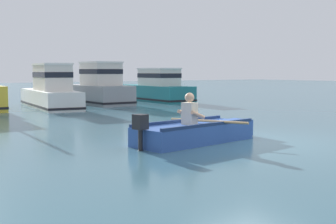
{
  "coord_description": "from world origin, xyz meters",
  "views": [
    {
      "loc": [
        -7.72,
        -7.99,
        1.69
      ],
      "look_at": [
        -0.6,
        2.64,
        0.55
      ],
      "focal_mm": 49.13,
      "sensor_mm": 36.0,
      "label": 1
    }
  ],
  "objects_px": {
    "rowboat_with_person": "(196,132)",
    "moored_boat_teal": "(155,89)",
    "moored_boat_grey": "(98,88)",
    "moored_boat_white": "(51,92)"
  },
  "relations": [
    {
      "from": "moored_boat_grey",
      "to": "moored_boat_white",
      "type": "bearing_deg",
      "value": -160.47
    },
    {
      "from": "rowboat_with_person",
      "to": "moored_boat_white",
      "type": "bearing_deg",
      "value": 86.58
    },
    {
      "from": "moored_boat_white",
      "to": "moored_boat_teal",
      "type": "relative_size",
      "value": 1.06
    },
    {
      "from": "moored_boat_grey",
      "to": "moored_boat_teal",
      "type": "height_order",
      "value": "moored_boat_grey"
    },
    {
      "from": "rowboat_with_person",
      "to": "moored_boat_teal",
      "type": "distance_m",
      "value": 15.21
    },
    {
      "from": "moored_boat_grey",
      "to": "rowboat_with_person",
      "type": "bearing_deg",
      "value": -105.45
    },
    {
      "from": "rowboat_with_person",
      "to": "moored_boat_grey",
      "type": "xyz_separation_m",
      "value": [
        3.61,
        13.07,
        0.55
      ]
    },
    {
      "from": "rowboat_with_person",
      "to": "moored_boat_teal",
      "type": "relative_size",
      "value": 0.64
    },
    {
      "from": "moored_boat_white",
      "to": "moored_boat_teal",
      "type": "height_order",
      "value": "moored_boat_white"
    },
    {
      "from": "moored_boat_white",
      "to": "moored_boat_grey",
      "type": "xyz_separation_m",
      "value": [
        2.89,
        1.03,
        0.06
      ]
    }
  ]
}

